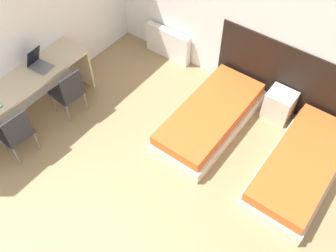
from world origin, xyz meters
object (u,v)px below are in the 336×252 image
object	(u,v)px
nightstand	(279,105)
laptop	(38,63)
bed_near_window	(210,118)
bed_near_door	(301,167)
chair_near_laptop	(69,91)
chair_near_notebook	(16,132)

from	to	relation	value
nightstand	laptop	size ratio (longest dim) A/B	1.43
bed_near_window	bed_near_door	distance (m)	1.44
chair_near_laptop	chair_near_notebook	bearing A→B (deg)	-85.94
nightstand	chair_near_notebook	distance (m)	3.78
laptop	bed_near_window	bearing A→B (deg)	20.88
nightstand	chair_near_laptop	bearing A→B (deg)	-144.36
laptop	chair_near_laptop	bearing A→B (deg)	5.56
bed_near_window	laptop	bearing A→B (deg)	-153.55
nightstand	bed_near_window	bearing A→B (deg)	-132.34
bed_near_door	chair_near_notebook	xyz separation A→B (m)	(-3.26, -1.99, 0.29)
bed_near_window	chair_near_laptop	bearing A→B (deg)	-150.45
bed_near_door	chair_near_notebook	size ratio (longest dim) A/B	2.29
bed_near_window	bed_near_door	bearing A→B (deg)	0.00
bed_near_window	chair_near_laptop	xyz separation A→B (m)	(-1.82, -1.03, 0.29)
chair_near_laptop	laptop	distance (m)	0.57
bed_near_door	nightstand	distance (m)	1.07
chair_near_notebook	bed_near_window	bearing A→B (deg)	51.52
bed_near_window	nightstand	xyz separation A→B (m)	(0.72, 0.79, 0.06)
bed_near_window	bed_near_door	world-z (taller)	same
bed_near_door	chair_near_laptop	size ratio (longest dim) A/B	2.29
bed_near_window	laptop	distance (m)	2.59
bed_near_door	chair_near_laptop	distance (m)	3.44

